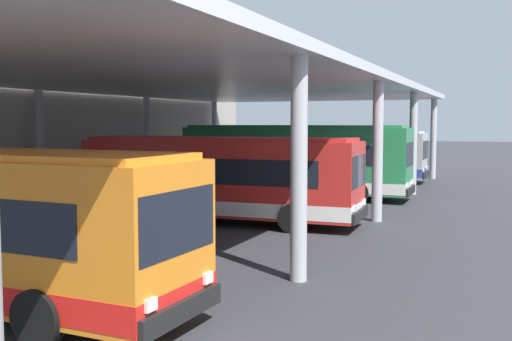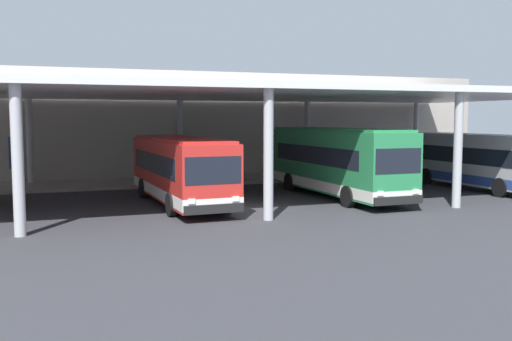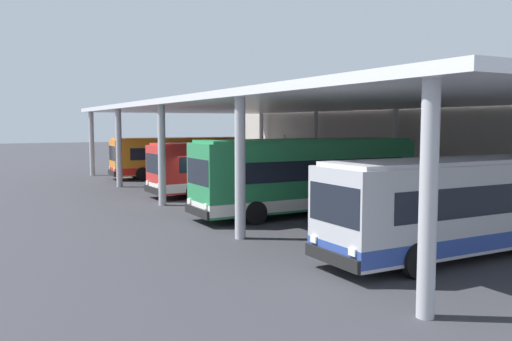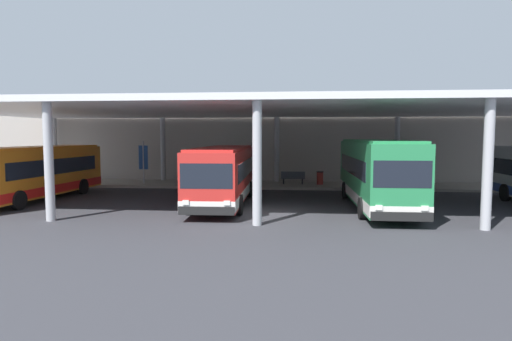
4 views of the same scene
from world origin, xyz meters
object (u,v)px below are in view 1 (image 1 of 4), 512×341
(bus_second_bay, at_px, (220,178))
(bus_far_bay, at_px, (341,155))
(bus_middle_bay, at_px, (294,160))
(bench_waiting, at_px, (88,185))
(trash_bin, at_px, (115,181))

(bus_second_bay, xyz_separation_m, bus_far_bay, (17.34, -0.11, 0.00))
(bus_middle_bay, bearing_deg, bus_second_bay, 179.15)
(bus_middle_bay, xyz_separation_m, bench_waiting, (-4.49, 9.05, -1.18))
(bus_second_bay, bearing_deg, trash_bin, 56.91)
(bus_far_bay, bearing_deg, bus_middle_bay, -179.92)
(bench_waiting, bearing_deg, bus_second_bay, -112.59)
(bench_waiting, bearing_deg, trash_bin, -4.40)
(bus_far_bay, height_order, bench_waiting, bus_far_bay)
(bus_far_bay, xyz_separation_m, bench_waiting, (-13.62, 9.04, -0.99))
(bus_second_bay, bearing_deg, bus_far_bay, -0.36)
(bus_second_bay, distance_m, bench_waiting, 9.72)
(bus_middle_bay, xyz_separation_m, bus_far_bay, (9.13, 0.01, -0.19))
(bus_middle_bay, distance_m, bench_waiting, 10.18)
(bus_middle_bay, relative_size, bus_far_bay, 1.08)
(bus_middle_bay, height_order, trash_bin, bus_middle_bay)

